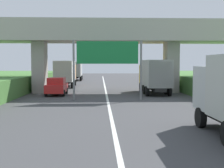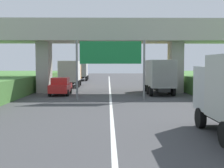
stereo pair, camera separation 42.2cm
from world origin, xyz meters
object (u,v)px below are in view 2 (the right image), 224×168
overhead_highway_sign (111,56)px  truck_orange (71,72)px  truck_blue (81,70)px  truck_yellow (158,75)px  car_red (61,86)px

overhead_highway_sign → truck_orange: size_ratio=0.81×
truck_blue → truck_yellow: same height
overhead_highway_sign → truck_blue: 30.83m
truck_yellow → truck_orange: (-10.10, 9.31, 0.00)m
overhead_highway_sign → truck_orange: bearing=109.8°
truck_blue → truck_orange: bearing=-90.0°
truck_yellow → car_red: (-9.80, -1.07, -1.08)m
overhead_highway_sign → truck_orange: 15.39m
truck_blue → truck_orange: size_ratio=1.00×
truck_blue → car_red: bearing=-89.3°
overhead_highway_sign → car_red: size_ratio=1.43×
car_red → overhead_highway_sign: bearing=-39.3°
overhead_highway_sign → truck_yellow: 7.28m
overhead_highway_sign → truck_yellow: bearing=45.9°
truck_yellow → truck_blue: bearing=111.8°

